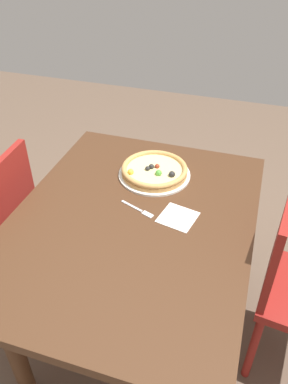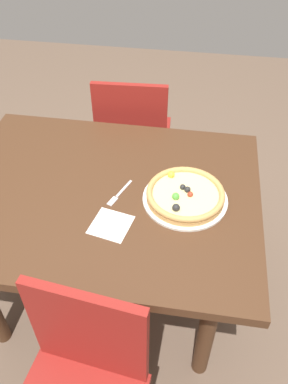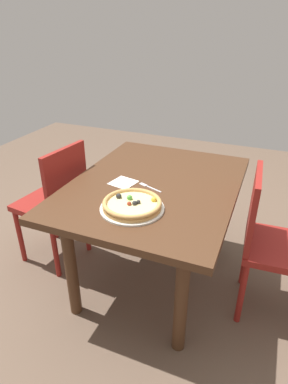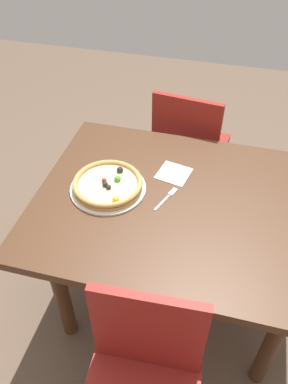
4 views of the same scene
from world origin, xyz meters
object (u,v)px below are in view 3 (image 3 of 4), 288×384
Objects in this scene: pizza at (132,204)px; chair_far at (56,200)px; chair_near at (270,240)px; plate at (132,208)px; dining_table at (154,197)px; fork at (149,187)px; napkin at (123,183)px.

chair_far is at bearing 69.56° from pizza.
plate is (-0.33, 0.70, 0.24)m from chair_near.
fork reaches higher than dining_table.
chair_near is at bearing -89.43° from dining_table.
napkin is (-0.07, 0.87, 0.23)m from chair_near.
pizza is at bearing 179.62° from dining_table.
chair_near reaches higher than napkin.
napkin is (0.00, -0.52, 0.23)m from chair_far.
chair_far is 6.39× the size of napkin.
chair_near is 5.61× the size of fork.
napkin is at bearing 33.75° from plate.
chair_far is 2.66× the size of plate.
dining_table is 0.71m from chair_far.
pizza is at bearing -146.19° from napkin.
pizza is at bearing 5.39° from plate.
pizza is (-0.33, 0.00, 0.13)m from dining_table.
chair_near is 1.00× the size of chair_far.
chair_near is at bearing -64.45° from plate.
dining_table is 8.96× the size of napkin.
fork is (0.27, 0.01, -0.00)m from plate.
pizza is 0.31m from napkin.
napkin is at bearing 23.22° from fork.
pizza is (-0.33, 0.70, 0.26)m from chair_near.
fork is 1.14× the size of napkin.
plate is 0.27m from fork.
chair_far reaches higher than dining_table.
pizza is 2.20× the size of napkin.
plate reaches higher than fork.
plate is (-0.33, 0.00, 0.10)m from dining_table.
chair_far reaches higher than napkin.
fork is (0.01, -0.68, 0.23)m from chair_far.
plate is at bearing 179.63° from dining_table.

